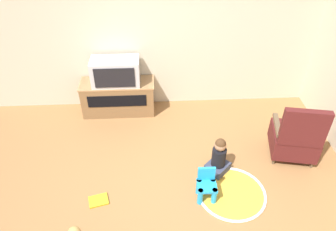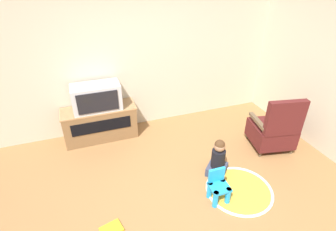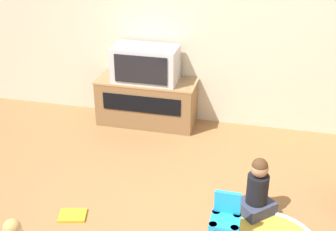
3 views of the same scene
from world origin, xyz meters
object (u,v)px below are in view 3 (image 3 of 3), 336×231
Objects in this scene: television at (145,64)px; yellow_kid_chair at (225,223)px; tv_cabinet at (147,101)px; book at (73,215)px; child_watching_left at (257,190)px.

television is 2.40m from yellow_kid_chair.
book is (-0.15, -1.98, -0.29)m from tv_cabinet.
child_watching_left is (1.49, -1.51, -0.55)m from television.
television reaches higher than tv_cabinet.
television reaches higher than yellow_kid_chair.
book is at bearing -94.46° from television.
book is at bearing -94.42° from tv_cabinet.
tv_cabinet is 2.01m from book.
tv_cabinet is at bearing 123.25° from yellow_kid_chair.
tv_cabinet reaches higher than book.
child_watching_left reaches higher than book.
tv_cabinet reaches higher than yellow_kid_chair.
tv_cabinet is 2.09× the size of child_watching_left.
child_watching_left is (1.49, -1.53, -0.05)m from tv_cabinet.
book is (-1.41, -0.01, -0.18)m from yellow_kid_chair.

